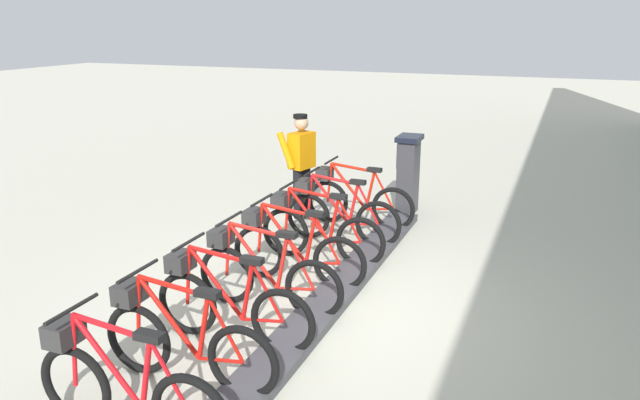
{
  "coord_description": "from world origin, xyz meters",
  "views": [
    {
      "loc": [
        -2.27,
        5.72,
        3.08
      ],
      "look_at": [
        0.5,
        -1.15,
        0.9
      ],
      "focal_mm": 34.77,
      "sensor_mm": 36.0,
      "label": 1
    }
  ],
  "objects": [
    {
      "name": "bike_docked_6",
      "position": [
        0.63,
        1.75,
        0.43
      ],
      "size": [
        1.72,
        0.54,
        1.02
      ],
      "color": "black",
      "rests_on": "ground"
    },
    {
      "name": "bike_docked_4",
      "position": [
        0.63,
        0.2,
        0.43
      ],
      "size": [
        1.72,
        0.54,
        1.02
      ],
      "color": "black",
      "rests_on": "ground"
    },
    {
      "name": "bike_docked_2",
      "position": [
        0.63,
        -1.35,
        0.43
      ],
      "size": [
        1.72,
        0.54,
        1.02
      ],
      "color": "black",
      "rests_on": "ground"
    },
    {
      "name": "bike_docked_3",
      "position": [
        0.63,
        -0.57,
        0.43
      ],
      "size": [
        1.72,
        0.54,
        1.02
      ],
      "color": "black",
      "rests_on": "ground"
    },
    {
      "name": "worker_near_rack",
      "position": [
        1.55,
        -2.96,
        0.91
      ],
      "size": [
        0.57,
        0.69,
        1.66
      ],
      "color": "white",
      "rests_on": "ground"
    },
    {
      "name": "bike_docked_7",
      "position": [
        0.63,
        2.52,
        0.43
      ],
      "size": [
        1.72,
        0.54,
        1.02
      ],
      "color": "black",
      "rests_on": "ground"
    },
    {
      "name": "dock_rail_base",
      "position": [
        0.0,
        0.0,
        0.05
      ],
      "size": [
        0.44,
        6.99,
        0.1
      ],
      "primitive_type": "cube",
      "color": "#47474C",
      "rests_on": "ground"
    },
    {
      "name": "bike_docked_5",
      "position": [
        0.63,
        0.97,
        0.43
      ],
      "size": [
        1.72,
        0.54,
        1.02
      ],
      "color": "black",
      "rests_on": "ground"
    },
    {
      "name": "bike_docked_1",
      "position": [
        0.63,
        -2.12,
        0.43
      ],
      "size": [
        1.72,
        0.54,
        1.02
      ],
      "color": "black",
      "rests_on": "ground"
    },
    {
      "name": "bike_docked_0",
      "position": [
        0.63,
        -2.89,
        0.43
      ],
      "size": [
        1.72,
        0.54,
        1.02
      ],
      "color": "black",
      "rests_on": "ground"
    },
    {
      "name": "payment_kiosk",
      "position": [
        0.05,
        -3.86,
        0.67
      ],
      "size": [
        0.36,
        0.52,
        1.28
      ],
      "color": "#38383D",
      "rests_on": "ground"
    },
    {
      "name": "ground_plane",
      "position": [
        0.0,
        0.0,
        0.0
      ],
      "size": [
        60.0,
        60.0,
        0.0
      ],
      "primitive_type": "plane",
      "color": "beige"
    }
  ]
}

